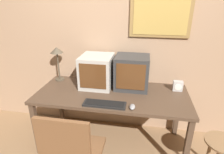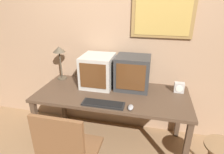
{
  "view_description": "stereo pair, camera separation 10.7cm",
  "coord_description": "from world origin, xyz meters",
  "px_view_note": "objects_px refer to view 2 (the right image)",
  "views": [
    {
      "loc": [
        0.35,
        -1.27,
        1.81
      ],
      "look_at": [
        0.0,
        0.71,
        0.96
      ],
      "focal_mm": 30.0,
      "sensor_mm": 36.0,
      "label": 1
    },
    {
      "loc": [
        0.46,
        -1.25,
        1.81
      ],
      "look_at": [
        0.0,
        0.71,
        0.96
      ],
      "focal_mm": 30.0,
      "sensor_mm": 36.0,
      "label": 2
    }
  ],
  "objects_px": {
    "monitor_right": "(133,73)",
    "keyboard_main": "(103,104)",
    "mouse_near_keyboard": "(131,107)",
    "desk_clock": "(179,87)",
    "desk_lamp": "(59,53)",
    "monitor_left": "(98,71)"
  },
  "relations": [
    {
      "from": "desk_clock",
      "to": "keyboard_main",
      "type": "bearing_deg",
      "value": -148.9
    },
    {
      "from": "monitor_right",
      "to": "mouse_near_keyboard",
      "type": "bearing_deg",
      "value": -84.01
    },
    {
      "from": "keyboard_main",
      "to": "mouse_near_keyboard",
      "type": "distance_m",
      "value": 0.3
    },
    {
      "from": "monitor_left",
      "to": "mouse_near_keyboard",
      "type": "bearing_deg",
      "value": -44.04
    },
    {
      "from": "mouse_near_keyboard",
      "to": "keyboard_main",
      "type": "bearing_deg",
      "value": 177.65
    },
    {
      "from": "monitor_left",
      "to": "keyboard_main",
      "type": "xyz_separation_m",
      "value": [
        0.2,
        -0.46,
        -0.19
      ]
    },
    {
      "from": "mouse_near_keyboard",
      "to": "desk_lamp",
      "type": "bearing_deg",
      "value": 151.76
    },
    {
      "from": "desk_lamp",
      "to": "mouse_near_keyboard",
      "type": "bearing_deg",
      "value": -28.24
    },
    {
      "from": "monitor_right",
      "to": "keyboard_main",
      "type": "relative_size",
      "value": 0.91
    },
    {
      "from": "mouse_near_keyboard",
      "to": "desk_clock",
      "type": "height_order",
      "value": "desk_clock"
    },
    {
      "from": "keyboard_main",
      "to": "desk_clock",
      "type": "xyz_separation_m",
      "value": [
        0.81,
        0.49,
        0.05
      ]
    },
    {
      "from": "monitor_left",
      "to": "monitor_right",
      "type": "xyz_separation_m",
      "value": [
        0.44,
        0.02,
        0.01
      ]
    },
    {
      "from": "monitor_left",
      "to": "desk_lamp",
      "type": "relative_size",
      "value": 0.89
    },
    {
      "from": "keyboard_main",
      "to": "desk_clock",
      "type": "distance_m",
      "value": 0.95
    },
    {
      "from": "monitor_right",
      "to": "keyboard_main",
      "type": "distance_m",
      "value": 0.58
    },
    {
      "from": "mouse_near_keyboard",
      "to": "desk_lamp",
      "type": "distance_m",
      "value": 1.25
    },
    {
      "from": "mouse_near_keyboard",
      "to": "desk_lamp",
      "type": "xyz_separation_m",
      "value": [
        -1.06,
        0.57,
        0.35
      ]
    },
    {
      "from": "monitor_left",
      "to": "monitor_right",
      "type": "relative_size",
      "value": 1.0
    },
    {
      "from": "monitor_left",
      "to": "desk_lamp",
      "type": "height_order",
      "value": "desk_lamp"
    },
    {
      "from": "mouse_near_keyboard",
      "to": "desk_clock",
      "type": "relative_size",
      "value": 0.85
    },
    {
      "from": "keyboard_main",
      "to": "desk_lamp",
      "type": "relative_size",
      "value": 0.99
    },
    {
      "from": "mouse_near_keyboard",
      "to": "desk_clock",
      "type": "bearing_deg",
      "value": 44.22
    }
  ]
}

